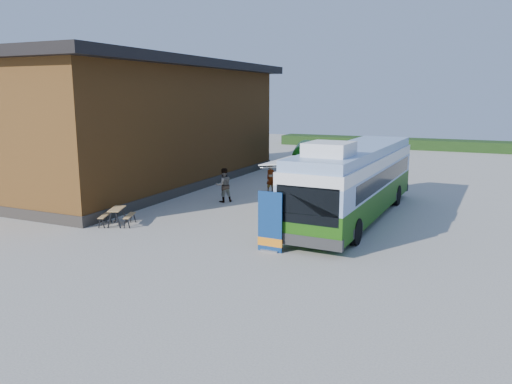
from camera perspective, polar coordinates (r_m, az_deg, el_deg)
The scene contains 10 objects.
ground at distance 18.32m, azimuth -4.15°, elevation -6.36°, with size 100.00×100.00×0.00m, color #BCB7AD.
barn at distance 31.66m, azimuth -12.42°, elevation 7.40°, with size 9.60×21.20×7.50m.
hedge at distance 53.57m, azimuth 23.94°, elevation 4.80°, with size 40.00×3.00×1.00m, color #264419.
bus at distance 22.60m, azimuth 11.28°, elevation 1.46°, with size 3.06×12.27×3.74m.
awning at distance 23.11m, azimuth 5.38°, elevation 4.21°, with size 2.61×4.06×0.50m.
banner at distance 17.59m, azimuth 1.60°, elevation -4.07°, with size 0.94×0.21×2.17m.
picnic_table at distance 21.98m, azimuth -15.60°, elevation -2.29°, with size 1.66×1.58×0.74m.
person_a at distance 28.37m, azimuth 1.70°, elevation 1.60°, with size 0.59×0.39×1.62m, color #999999.
person_b at distance 25.79m, azimuth -3.72°, elevation 0.79°, with size 0.86×0.67×1.77m, color #999999.
slurry_tanker at distance 36.53m, azimuth 5.65°, elevation 4.31°, with size 2.71×5.51×2.10m.
Camera 1 is at (8.40, -15.33, 5.49)m, focal length 35.00 mm.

